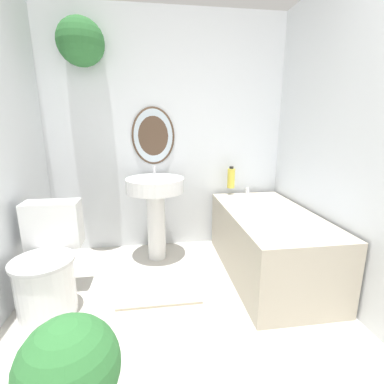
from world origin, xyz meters
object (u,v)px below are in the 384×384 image
object	(u,v)px
bathtub	(268,241)
shampoo_bottle	(231,178)
toilet	(48,267)
potted_plant	(70,374)
pedestal_sink	(156,200)

from	to	relation	value
bathtub	shampoo_bottle	bearing A→B (deg)	105.59
toilet	potted_plant	size ratio (longest dim) A/B	1.38
pedestal_sink	bathtub	bearing A→B (deg)	-24.00
bathtub	shampoo_bottle	size ratio (longest dim) A/B	6.13
bathtub	potted_plant	bearing A→B (deg)	-139.83
pedestal_sink	potted_plant	distance (m)	1.67
shampoo_bottle	potted_plant	world-z (taller)	shampoo_bottle
potted_plant	shampoo_bottle	bearing A→B (deg)	56.21
shampoo_bottle	potted_plant	bearing A→B (deg)	-123.79
bathtub	potted_plant	world-z (taller)	bathtub
toilet	bathtub	size ratio (longest dim) A/B	0.53
bathtub	potted_plant	distance (m)	1.80
toilet	pedestal_sink	bearing A→B (deg)	40.32
shampoo_bottle	pedestal_sink	bearing A→B (deg)	-166.42
toilet	shampoo_bottle	xyz separation A→B (m)	(1.59, 0.86, 0.44)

